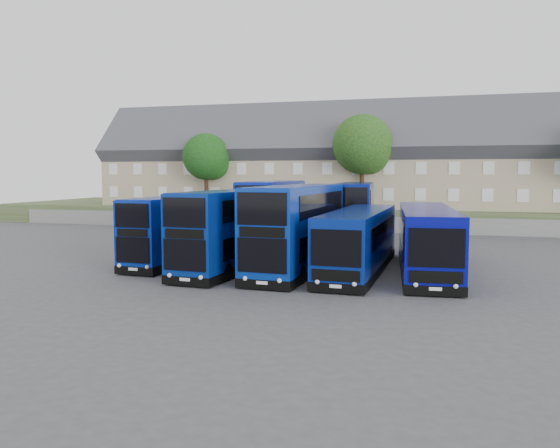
{
  "coord_description": "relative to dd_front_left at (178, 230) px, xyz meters",
  "views": [
    {
      "loc": [
        8.39,
        -27.52,
        5.42
      ],
      "look_at": [
        -0.99,
        6.51,
        2.2
      ],
      "focal_mm": 35.0,
      "sensor_mm": 36.0,
      "label": 1
    }
  ],
  "objects": [
    {
      "name": "ground",
      "position": [
        6.54,
        -3.02,
        -1.98
      ],
      "size": [
        120.0,
        120.0,
        0.0
      ],
      "primitive_type": "plane",
      "color": "#444448",
      "rests_on": "ground"
    },
    {
      "name": "retaining_wall",
      "position": [
        6.54,
        20.98,
        -1.23
      ],
      "size": [
        70.0,
        0.4,
        1.5
      ],
      "primitive_type": "cube",
      "color": "slate",
      "rests_on": "ground"
    },
    {
      "name": "earth_bank",
      "position": [
        6.54,
        30.98,
        -0.98
      ],
      "size": [
        80.0,
        20.0,
        2.0
      ],
      "primitive_type": "cube",
      "color": "#40502D",
      "rests_on": "ground"
    },
    {
      "name": "terrace_row",
      "position": [
        12.54,
        26.98,
        4.62
      ],
      "size": [
        66.0,
        10.4,
        11.2
      ],
      "color": "tan",
      "rests_on": "earth_bank"
    },
    {
      "name": "dd_front_left",
      "position": [
        0.0,
        0.0,
        0.0
      ],
      "size": [
        2.75,
        10.25,
        4.04
      ],
      "rotation": [
        0.0,
        0.0,
        -0.04
      ],
      "color": "#0824A2",
      "rests_on": "ground"
    },
    {
      "name": "dd_front_mid",
      "position": [
        4.13,
        -1.35,
        0.22
      ],
      "size": [
        3.46,
        11.43,
        4.48
      ],
      "rotation": [
        0.0,
        0.0,
        -0.08
      ],
      "color": "navy",
      "rests_on": "ground"
    },
    {
      "name": "dd_front_right",
      "position": [
        7.75,
        -0.76,
        0.36
      ],
      "size": [
        3.27,
        12.08,
        4.76
      ],
      "rotation": [
        0.0,
        0.0,
        -0.04
      ],
      "color": "#082B9B",
      "rests_on": "ground"
    },
    {
      "name": "dd_rear_left",
      "position": [
        2.81,
        11.42,
        0.4
      ],
      "size": [
        3.15,
        12.24,
        4.84
      ],
      "rotation": [
        0.0,
        0.0,
        0.03
      ],
      "color": "#091AA5",
      "rests_on": "ground"
    },
    {
      "name": "dd_rear_right",
      "position": [
        9.23,
        12.14,
        0.33
      ],
      "size": [
        3.61,
        12.01,
        4.71
      ],
      "rotation": [
        0.0,
        0.0,
        0.08
      ],
      "color": "navy",
      "rests_on": "ground"
    },
    {
      "name": "coach_east_a",
      "position": [
        11.17,
        -0.36,
        -0.3
      ],
      "size": [
        3.16,
        12.65,
        3.43
      ],
      "rotation": [
        0.0,
        0.0,
        -0.04
      ],
      "color": "navy",
      "rests_on": "ground"
    },
    {
      "name": "coach_east_b",
      "position": [
        14.79,
        0.48,
        -0.23
      ],
      "size": [
        3.66,
        13.21,
        3.57
      ],
      "rotation": [
        0.0,
        0.0,
        0.07
      ],
      "color": "#070A88",
      "rests_on": "ground"
    },
    {
      "name": "tree_west",
      "position": [
        -7.32,
        22.07,
        5.07
      ],
      "size": [
        4.8,
        4.8,
        7.65
      ],
      "color": "#382314",
      "rests_on": "earth_bank"
    },
    {
      "name": "tree_mid",
      "position": [
        8.68,
        22.57,
        6.09
      ],
      "size": [
        5.76,
        5.76,
        9.18
      ],
      "color": "#382314",
      "rests_on": "earth_bank"
    }
  ]
}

